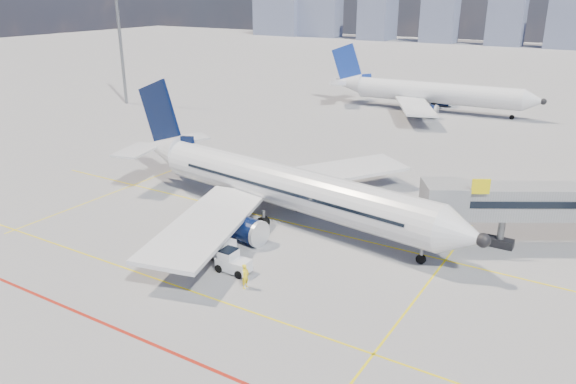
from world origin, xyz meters
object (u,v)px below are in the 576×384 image
at_px(main_aircraft, 276,184).
at_px(cargo_dolly, 217,248).
at_px(second_aircraft, 428,92).
at_px(ramp_worker, 245,276).
at_px(belt_loader, 216,219).
at_px(baggage_tug, 232,261).

relative_size(main_aircraft, cargo_dolly, 12.11).
distance_m(second_aircraft, ramp_worker, 66.30).
bearing_deg(belt_loader, cargo_dolly, -35.18).
distance_m(baggage_tug, cargo_dolly, 2.51).
relative_size(baggage_tug, cargo_dolly, 0.78).
bearing_deg(cargo_dolly, main_aircraft, 90.29).
relative_size(main_aircraft, second_aircraft, 1.06).
relative_size(belt_loader, ramp_worker, 3.07).
bearing_deg(cargo_dolly, second_aircraft, 89.92).
xyz_separation_m(baggage_tug, cargo_dolly, (-2.28, 1.04, 0.10)).
bearing_deg(baggage_tug, cargo_dolly, 155.55).
xyz_separation_m(cargo_dolly, belt_loader, (-4.17, 5.22, -0.35)).
xyz_separation_m(main_aircraft, cargo_dolly, (0.71, -9.61, -2.29)).
bearing_deg(ramp_worker, second_aircraft, 5.71).
bearing_deg(belt_loader, baggage_tug, -27.94).
xyz_separation_m(main_aircraft, belt_loader, (-3.47, -4.40, -2.64)).
distance_m(second_aircraft, cargo_dolly, 63.36).
height_order(second_aircraft, ramp_worker, second_aircraft).
xyz_separation_m(main_aircraft, ramp_worker, (5.25, -12.11, -2.31)).
height_order(baggage_tug, cargo_dolly, baggage_tug).
height_order(baggage_tug, belt_loader, belt_loader).
bearing_deg(main_aircraft, second_aircraft, 101.69).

